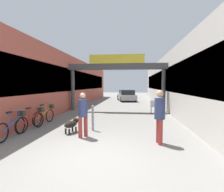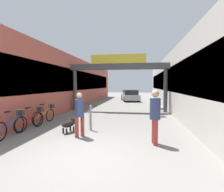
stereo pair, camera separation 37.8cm
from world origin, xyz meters
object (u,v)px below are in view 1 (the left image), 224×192
Objects in this scene: bicycle_blue_nearest at (14,125)px; parked_car_silver at (126,96)px; pedestrian_with_dog at (83,112)px; cafe_chair_aluminium_farther at (154,106)px; bollard_post_metal at (93,118)px; cafe_chair_black_nearer at (158,107)px; bicycle_orange_third at (45,115)px; bicycle_red_second at (33,120)px; pedestrian_companion at (160,113)px; dog_on_leash at (72,124)px.

bicycle_blue_nearest is 15.63m from parked_car_silver.
cafe_chair_aluminium_farther is at bearing 60.28° from pedestrian_with_dog.
parked_car_silver is at bearing 86.12° from bollard_post_metal.
pedestrian_with_dog reaches higher than cafe_chair_aluminium_farther.
bicycle_orange_third is at bearing -154.92° from cafe_chair_black_nearer.
pedestrian_with_dog is 1.53× the size of bollard_post_metal.
bicycle_red_second is 2.61m from bollard_post_metal.
pedestrian_with_dog is 0.38× the size of parked_car_silver.
cafe_chair_aluminium_farther is (5.67, 4.84, 0.10)m from bicycle_red_second.
bicycle_red_second is at bearing -145.78° from cafe_chair_black_nearer.
pedestrian_companion reaches higher than cafe_chair_black_nearer.
cafe_chair_black_nearer is (3.36, 4.75, -0.39)m from pedestrian_with_dog.
cafe_chair_aluminium_farther is (0.54, 6.05, -0.47)m from pedestrian_companion.
bollard_post_metal is at bearing 25.40° from bicycle_blue_nearest.
pedestrian_companion is 6.10m from cafe_chair_aluminium_farther.
parked_car_silver is at bearing 76.59° from bicycle_blue_nearest.
pedestrian_with_dog is at bearing -38.44° from bicycle_orange_third.
pedestrian_companion is 1.05× the size of bicycle_red_second.
pedestrian_companion is at bearing -24.89° from bicycle_orange_third.
bollard_post_metal is (0.15, 0.97, -0.39)m from pedestrian_with_dog.
bicycle_red_second is (0.08, 1.10, 0.00)m from bicycle_blue_nearest.
bicycle_orange_third is at bearing 89.66° from bicycle_blue_nearest.
cafe_chair_aluminium_farther is at bearing 53.06° from dog_on_leash.
pedestrian_with_dog is 6.51m from cafe_chair_aluminium_farther.
pedestrian_with_dog is at bearing -125.29° from cafe_chair_black_nearer.
parked_car_silver is at bearing 75.89° from bicycle_red_second.
pedestrian_companion is 5.30m from bicycle_red_second.
bicycle_blue_nearest is 1.90× the size of cafe_chair_black_nearer.
pedestrian_with_dog is at bearing -119.72° from cafe_chair_aluminium_farther.
bicycle_red_second is 1.00× the size of bicycle_orange_third.
cafe_chair_aluminium_farther is 9.50m from parked_car_silver.
cafe_chair_aluminium_farther is at bearing 98.90° from cafe_chair_black_nearer.
bicycle_red_second is (-5.13, 1.21, -0.58)m from pedestrian_companion.
dog_on_leash is 0.75× the size of bollard_post_metal.
bicycle_blue_nearest and bicycle_red_second have the same top height.
bicycle_red_second is at bearing 171.96° from dog_on_leash.
parked_car_silver is at bearing 102.93° from cafe_chair_aluminium_farther.
parked_car_silver reaches higher than bicycle_blue_nearest.
bicycle_orange_third reaches higher than cafe_chair_black_nearer.
bollard_post_metal is 1.21× the size of cafe_chair_black_nearer.
cafe_chair_aluminium_farther is (3.07, 4.67, -0.01)m from bollard_post_metal.
pedestrian_companion reaches higher than bicycle_red_second.
pedestrian_companion reaches higher than bicycle_blue_nearest.
bicycle_blue_nearest is 7.76m from cafe_chair_black_nearer.
bicycle_orange_third is at bearing 142.42° from dog_on_leash.
pedestrian_with_dog is 2.60m from bicycle_blue_nearest.
pedestrian_with_dog is 0.97× the size of bicycle_red_second.
pedestrian_companion is 5.23m from cafe_chair_black_nearer.
bollard_post_metal is 4.96m from cafe_chair_black_nearer.
cafe_chair_black_nearer is at bearing -77.42° from parked_car_silver.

